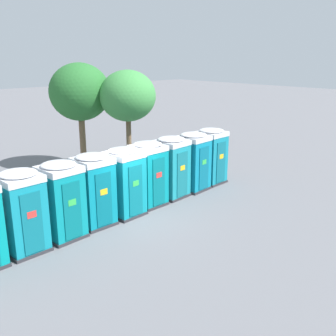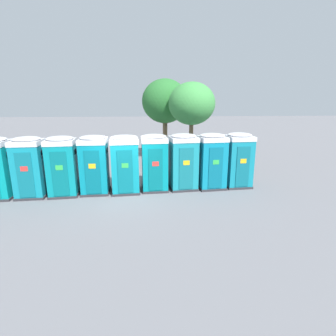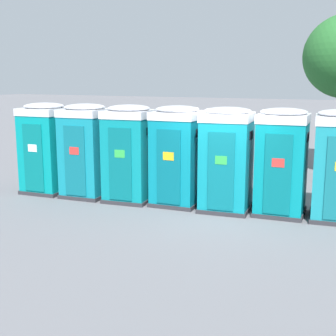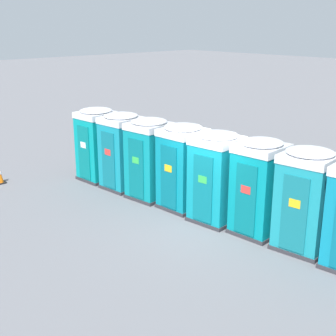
# 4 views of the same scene
# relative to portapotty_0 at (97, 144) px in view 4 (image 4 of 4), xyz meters

# --- Properties ---
(ground_plane) EXTENTS (120.00, 120.00, 0.00)m
(ground_plane) POSITION_rel_portapotty_0_xyz_m (5.24, 0.06, -1.28)
(ground_plane) COLOR slate
(portapotty_0) EXTENTS (1.22, 1.25, 2.54)m
(portapotty_0) POSITION_rel_portapotty_0_xyz_m (0.00, 0.00, 0.00)
(portapotty_0) COLOR #2D2D33
(portapotty_0) RESTS_ON ground
(portapotty_1) EXTENTS (1.24, 1.27, 2.54)m
(portapotty_1) POSITION_rel_portapotty_0_xyz_m (1.30, 0.07, -0.00)
(portapotty_1) COLOR #2D2D33
(portapotty_1) RESTS_ON ground
(portapotty_2) EXTENTS (1.29, 1.30, 2.54)m
(portapotty_2) POSITION_rel_portapotty_0_xyz_m (2.61, 0.14, -0.00)
(portapotty_2) COLOR #2D2D33
(portapotty_2) RESTS_ON ground
(portapotty_3) EXTENTS (1.22, 1.24, 2.54)m
(portapotty_3) POSITION_rel_portapotty_0_xyz_m (3.91, 0.31, -0.00)
(portapotty_3) COLOR #2D2D33
(portapotty_3) RESTS_ON ground
(portapotty_4) EXTENTS (1.30, 1.30, 2.54)m
(portapotty_4) POSITION_rel_portapotty_0_xyz_m (5.22, 0.31, -0.00)
(portapotty_4) COLOR #2D2D33
(portapotty_4) RESTS_ON ground
(portapotty_5) EXTENTS (1.22, 1.25, 2.54)m
(portapotty_5) POSITION_rel_portapotty_0_xyz_m (6.51, 0.52, 0.00)
(portapotty_5) COLOR #2D2D33
(portapotty_5) RESTS_ON ground
(portapotty_6) EXTENTS (1.35, 1.33, 2.54)m
(portapotty_6) POSITION_rel_portapotty_0_xyz_m (7.82, 0.60, -0.00)
(portapotty_6) COLOR #2D2D33
(portapotty_6) RESTS_ON ground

